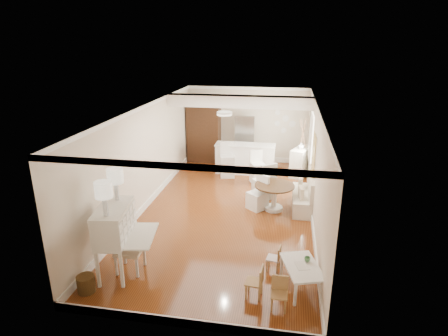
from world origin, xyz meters
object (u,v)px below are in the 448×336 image
(breakfast_counter, at_px, (245,159))
(sideboard, at_px, (301,162))
(slip_chair_far, at_px, (264,180))
(pantry_cabinet, at_px, (204,132))
(kids_chair_a, at_px, (254,281))
(kids_chair_b, at_px, (274,258))
(kids_chair_c, at_px, (279,294))
(gustavian_armchair, at_px, (130,249))
(bar_stool_left, at_px, (227,160))
(secretary_bureau, at_px, (116,240))
(dining_table, at_px, (274,198))
(slip_chair_near, at_px, (258,193))
(fridge, at_px, (254,140))
(wicker_basket, at_px, (86,284))
(kids_table, at_px, (301,277))
(bar_stool_right, at_px, (258,167))

(breakfast_counter, xyz_separation_m, sideboard, (1.90, 0.07, -0.04))
(slip_chair_far, relative_size, pantry_cabinet, 0.47)
(kids_chair_a, distance_m, kids_chair_b, 0.95)
(kids_chair_c, bearing_deg, slip_chair_far, 97.73)
(gustavian_armchair, height_order, bar_stool_left, bar_stool_left)
(secretary_bureau, relative_size, breakfast_counter, 0.69)
(gustavian_armchair, height_order, dining_table, gustavian_armchair)
(slip_chair_near, height_order, fridge, fridge)
(kids_chair_c, xyz_separation_m, bar_stool_left, (-1.96, 6.38, 0.29))
(fridge, bearing_deg, wicker_basket, -105.85)
(kids_chair_c, height_order, breakfast_counter, breakfast_counter)
(breakfast_counter, bearing_deg, kids_chair_a, -81.71)
(slip_chair_far, xyz_separation_m, pantry_cabinet, (-2.50, 3.15, 0.60))
(wicker_basket, relative_size, kids_table, 0.33)
(dining_table, bearing_deg, secretary_bureau, -130.32)
(slip_chair_near, relative_size, bar_stool_right, 0.90)
(kids_chair_a, bearing_deg, kids_chair_c, 67.11)
(bar_stool_right, height_order, fridge, fridge)
(bar_stool_left, distance_m, fridge, 1.74)
(wicker_basket, bearing_deg, pantry_cabinet, 87.26)
(kids_chair_b, distance_m, kids_chair_c, 1.16)
(breakfast_counter, bearing_deg, secretary_bureau, -105.73)
(kids_chair_a, bearing_deg, kids_chair_b, 167.57)
(kids_table, bearing_deg, slip_chair_far, 103.42)
(kids_chair_c, height_order, dining_table, dining_table)
(kids_chair_c, distance_m, pantry_cabinet, 8.58)
(secretary_bureau, height_order, kids_chair_b, secretary_bureau)
(secretary_bureau, bearing_deg, kids_chair_c, -19.11)
(kids_chair_b, bearing_deg, kids_table, 54.69)
(wicker_basket, distance_m, fridge, 8.41)
(kids_chair_b, bearing_deg, sideboard, -176.97)
(slip_chair_far, relative_size, sideboard, 1.09)
(kids_chair_a, height_order, bar_stool_left, bar_stool_left)
(wicker_basket, bearing_deg, gustavian_armchair, 55.64)
(dining_table, bearing_deg, kids_chair_a, -92.69)
(slip_chair_far, bearing_deg, breakfast_counter, -107.18)
(wicker_basket, relative_size, kids_chair_a, 0.52)
(slip_chair_near, bearing_deg, bar_stool_right, 135.31)
(slip_chair_near, bearing_deg, kids_chair_c, -39.38)
(kids_table, relative_size, kids_chair_c, 1.66)
(kids_table, distance_m, pantry_cabinet, 8.17)
(kids_table, distance_m, sideboard, 6.32)
(gustavian_armchair, xyz_separation_m, bar_stool_right, (2.06, 5.35, 0.05))
(gustavian_armchair, bearing_deg, pantry_cabinet, -0.90)
(secretary_bureau, bearing_deg, breakfast_counter, 64.91)
(kids_chair_c, height_order, slip_chair_near, slip_chair_near)
(secretary_bureau, distance_m, gustavian_armchair, 0.34)
(slip_chair_far, distance_m, sideboard, 2.41)
(kids_chair_c, distance_m, fridge, 8.03)
(slip_chair_far, height_order, pantry_cabinet, pantry_cabinet)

